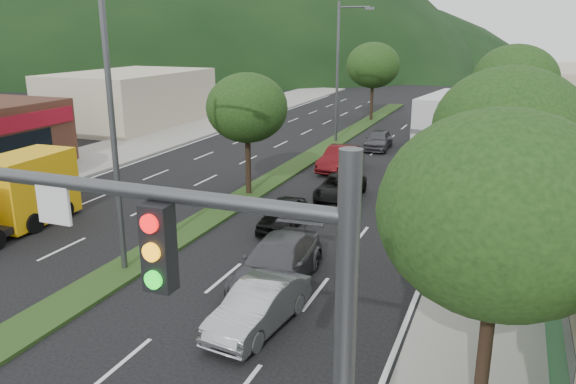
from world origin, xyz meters
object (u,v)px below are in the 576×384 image
at_px(tree_med_near, 247,108).
at_px(streetlight_near, 116,111).
at_px(car_queue_a, 283,214).
at_px(car_queue_d, 340,187).
at_px(tree_r_d, 515,80).
at_px(streetlight_mid, 340,66).
at_px(sedan_silver, 259,306).
at_px(car_queue_c, 340,159).
at_px(car_queue_e, 378,140).
at_px(car_queue_b, 278,262).
at_px(tree_r_a, 500,213).
at_px(tree_r_b, 509,132).
at_px(tree_r_e, 516,73).
at_px(motorhome, 445,115).
at_px(box_truck, 15,195).
at_px(tree_r_c, 512,109).
at_px(traffic_signal, 215,335).

bearing_deg(tree_med_near, streetlight_near, -88.82).
bearing_deg(car_queue_a, car_queue_d, 73.55).
bearing_deg(streetlight_near, car_queue_d, 68.69).
height_order(tree_r_d, car_queue_a, tree_r_d).
relative_size(tree_med_near, streetlight_mid, 0.60).
xyz_separation_m(sedan_silver, car_queue_c, (-3.17, 18.55, 0.07)).
height_order(sedan_silver, car_queue_a, sedan_silver).
xyz_separation_m(car_queue_d, car_queue_e, (-1.00, 12.61, 0.07)).
bearing_deg(car_queue_a, car_queue_b, -74.31).
distance_m(tree_r_d, car_queue_e, 9.74).
distance_m(tree_r_a, tree_r_b, 8.00).
bearing_deg(car_queue_e, car_queue_c, -98.73).
distance_m(tree_r_a, tree_r_e, 36.00).
bearing_deg(car_queue_e, motorhome, 52.88).
height_order(tree_r_a, streetlight_mid, streetlight_mid).
relative_size(tree_r_a, car_queue_d, 1.53).
bearing_deg(tree_r_e, car_queue_b, -102.12).
xyz_separation_m(car_queue_b, car_queue_e, (-1.83, 22.61, -0.06)).
height_order(car_queue_a, box_truck, box_truck).
distance_m(tree_r_d, tree_med_near, 16.99).
bearing_deg(tree_r_d, tree_r_b, -90.00).
bearing_deg(car_queue_a, tree_med_near, 126.72).
xyz_separation_m(tree_r_b, car_queue_b, (-6.65, -2.94, -4.30)).
bearing_deg(car_queue_e, tree_r_b, -69.49).
relative_size(tree_r_b, tree_r_e, 1.03).
relative_size(tree_r_c, tree_med_near, 1.08).
height_order(traffic_signal, car_queue_a, traffic_signal).
xyz_separation_m(tree_r_e, car_queue_b, (-6.65, -30.94, -4.16)).
bearing_deg(tree_r_b, car_queue_b, -156.12).
xyz_separation_m(tree_r_a, tree_r_c, (0.00, 16.00, -0.07)).
distance_m(tree_r_e, sedan_silver, 34.59).
height_order(tree_r_b, tree_r_d, tree_r_d).
bearing_deg(streetlight_mid, tree_r_d, -14.27).
relative_size(tree_r_d, tree_med_near, 1.19).
bearing_deg(tree_r_d, traffic_signal, -95.38).
height_order(tree_r_c, box_truck, tree_r_c).
distance_m(car_queue_a, car_queue_d, 5.11).
bearing_deg(sedan_silver, car_queue_d, 102.87).
relative_size(tree_med_near, car_queue_a, 1.66).
height_order(traffic_signal, streetlight_near, streetlight_near).
relative_size(streetlight_near, car_queue_b, 1.97).
relative_size(tree_r_d, box_truck, 1.14).
distance_m(streetlight_near, car_queue_c, 17.63).
relative_size(tree_med_near, car_queue_b, 1.19).
bearing_deg(sedan_silver, car_queue_c, 106.10).
height_order(tree_r_b, car_queue_c, tree_r_b).
xyz_separation_m(tree_r_b, streetlight_near, (-11.79, -4.00, 0.55)).
distance_m(tree_r_a, tree_med_near, 18.44).
xyz_separation_m(sedan_silver, car_queue_b, (-0.63, 2.86, 0.08)).
height_order(tree_med_near, car_queue_c, tree_med_near).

